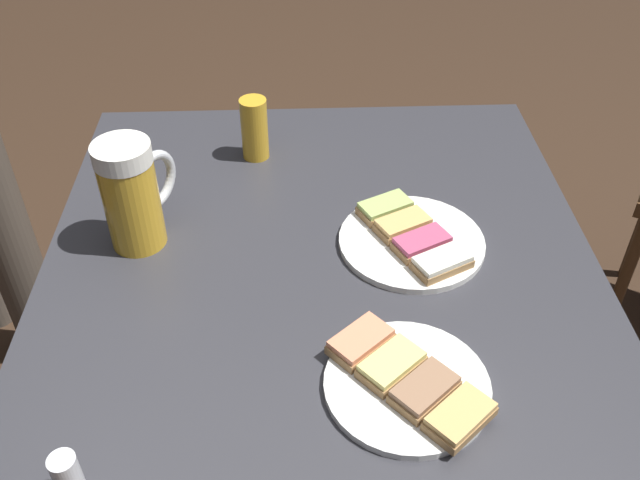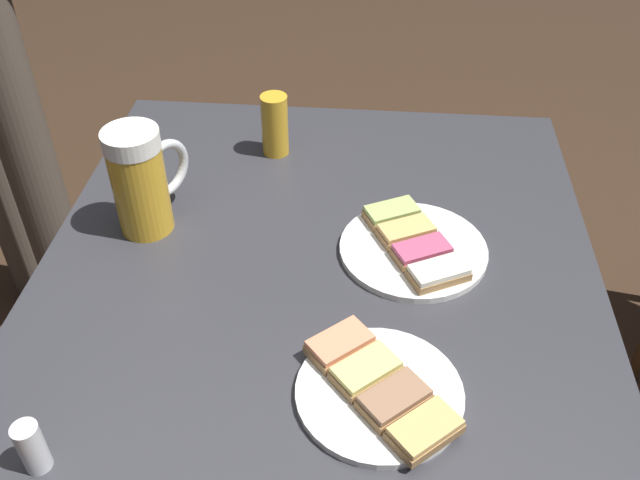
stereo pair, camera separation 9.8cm
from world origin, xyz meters
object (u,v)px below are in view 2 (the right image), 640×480
beer_mug (142,180)px  beer_glass_small (275,125)px  plate_far (380,390)px  plate_near (414,247)px  salt_shaker (32,447)px

beer_mug → beer_glass_small: 0.27m
plate_far → beer_mug: (0.28, 0.35, 0.07)m
beer_mug → beer_glass_small: bearing=-36.5°
plate_near → plate_far: (-0.26, 0.04, 0.00)m
beer_glass_small → plate_far: bearing=-159.3°
plate_near → plate_far: same height
plate_near → beer_glass_small: beer_glass_small is taller
plate_near → salt_shaker: salt_shaker is taller
plate_far → beer_glass_small: size_ratio=1.87×
beer_glass_small → salt_shaker: (-0.62, 0.16, -0.02)m
beer_mug → beer_glass_small: size_ratio=1.54×
plate_near → beer_glass_small: 0.34m
plate_near → salt_shaker: (-0.38, 0.39, 0.02)m
beer_glass_small → plate_near: bearing=-136.6°
salt_shaker → plate_near: bearing=-46.2°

